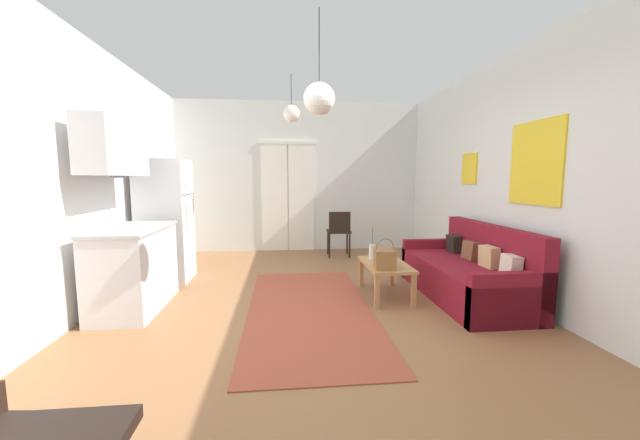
# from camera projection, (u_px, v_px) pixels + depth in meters

# --- Properties ---
(ground_plane) EXTENTS (5.26, 7.87, 0.10)m
(ground_plane) POSITION_uv_depth(u_px,v_px,m) (317.00, 327.00, 3.56)
(ground_plane) COLOR #8E603D
(wall_back) EXTENTS (4.86, 0.13, 2.88)m
(wall_back) POSITION_uv_depth(u_px,v_px,m) (299.00, 178.00, 7.03)
(wall_back) COLOR silver
(wall_back) RESTS_ON ground_plane
(wall_right) EXTENTS (0.12, 7.47, 2.88)m
(wall_right) POSITION_uv_depth(u_px,v_px,m) (551.00, 176.00, 3.63)
(wall_right) COLOR silver
(wall_right) RESTS_ON ground_plane
(wall_left) EXTENTS (0.12, 7.47, 2.88)m
(wall_left) POSITION_uv_depth(u_px,v_px,m) (47.00, 176.00, 3.15)
(wall_left) COLOR white
(wall_left) RESTS_ON ground_plane
(area_rug) EXTENTS (1.31, 2.93, 0.01)m
(area_rug) POSITION_uv_depth(u_px,v_px,m) (310.00, 309.00, 3.89)
(area_rug) COLOR #9E4733
(area_rug) RESTS_ON ground_plane
(couch) EXTENTS (0.84, 1.94, 0.87)m
(couch) POSITION_uv_depth(u_px,v_px,m) (470.00, 274.00, 4.29)
(couch) COLOR maroon
(couch) RESTS_ON ground_plane
(coffee_table) EXTENTS (0.49, 0.88, 0.41)m
(coffee_table) POSITION_uv_depth(u_px,v_px,m) (385.00, 268.00, 4.30)
(coffee_table) COLOR #B27F4C
(coffee_table) RESTS_ON ground_plane
(bamboo_vase) EXTENTS (0.08, 0.08, 0.40)m
(bamboo_vase) POSITION_uv_depth(u_px,v_px,m) (372.00, 252.00, 4.49)
(bamboo_vase) COLOR beige
(bamboo_vase) RESTS_ON coffee_table
(handbag) EXTENTS (0.27, 0.35, 0.34)m
(handbag) POSITION_uv_depth(u_px,v_px,m) (385.00, 258.00, 4.06)
(handbag) COLOR brown
(handbag) RESTS_ON coffee_table
(refrigerator) EXTENTS (0.65, 0.63, 1.67)m
(refrigerator) POSITION_uv_depth(u_px,v_px,m) (166.00, 221.00, 4.94)
(refrigerator) COLOR white
(refrigerator) RESTS_ON ground_plane
(kitchen_counter) EXTENTS (0.61, 1.17, 2.02)m
(kitchen_counter) POSITION_uv_depth(u_px,v_px,m) (129.00, 240.00, 3.85)
(kitchen_counter) COLOR silver
(kitchen_counter) RESTS_ON ground_plane
(accent_chair) EXTENTS (0.44, 0.42, 0.83)m
(accent_chair) POSITION_uv_depth(u_px,v_px,m) (339.00, 230.00, 6.46)
(accent_chair) COLOR black
(accent_chair) RESTS_ON ground_plane
(pendant_lamp_near) EXTENTS (0.28, 0.28, 0.90)m
(pendant_lamp_near) POSITION_uv_depth(u_px,v_px,m) (319.00, 99.00, 3.17)
(pendant_lamp_near) COLOR black
(pendant_lamp_far) EXTENTS (0.24, 0.24, 0.67)m
(pendant_lamp_far) POSITION_uv_depth(u_px,v_px,m) (291.00, 114.00, 5.09)
(pendant_lamp_far) COLOR black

